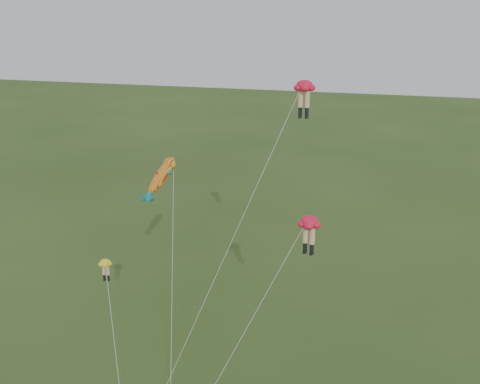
# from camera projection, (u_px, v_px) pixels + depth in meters

# --- Properties ---
(legs_kite_red_high) EXTENTS (8.43, 8.12, 20.46)m
(legs_kite_red_high) POSITION_uv_depth(u_px,v_px,m) (301.00, 95.00, 32.53)
(legs_kite_red_high) COLOR red
(legs_kite_red_high) RESTS_ON ground
(legs_kite_red_mid) EXTENTS (7.00, 6.05, 13.03)m
(legs_kite_red_mid) POSITION_uv_depth(u_px,v_px,m) (307.00, 228.00, 31.41)
(legs_kite_red_mid) COLOR red
(legs_kite_red_mid) RESTS_ON ground
(legs_kite_yellow) EXTENTS (6.14, 8.91, 7.85)m
(legs_kite_yellow) POSITION_uv_depth(u_px,v_px,m) (106.00, 271.00, 37.41)
(legs_kite_yellow) COLOR yellow
(legs_kite_yellow) RESTS_ON ground
(fish_kite) EXTENTS (3.40, 7.17, 15.60)m
(fish_kite) POSITION_uv_depth(u_px,v_px,m) (162.00, 177.00, 34.68)
(fish_kite) COLOR gold
(fish_kite) RESTS_ON ground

